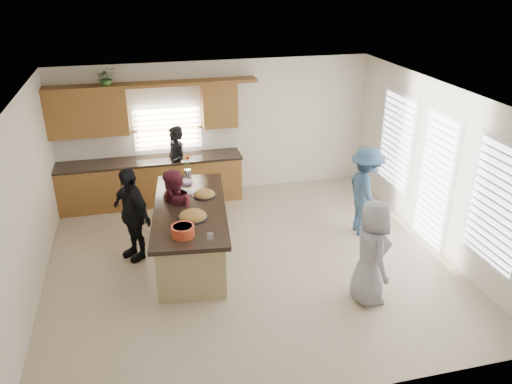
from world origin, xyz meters
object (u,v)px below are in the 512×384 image
object	(u,v)px
woman_left_front	(131,214)
island	(191,234)
salad_bowl	(183,230)
woman_right_front	(371,252)
woman_right_back	(365,191)
woman_left_back	(177,165)
woman_left_mid	(175,215)

from	to	relation	value
woman_left_front	island	bearing A→B (deg)	40.86
salad_bowl	woman_right_front	xyz separation A→B (m)	(2.56, -0.84, -0.24)
woman_right_back	woman_left_front	bearing A→B (deg)	90.24
salad_bowl	woman_left_back	bearing A→B (deg)	86.32
island	woman_right_front	bearing A→B (deg)	-29.97
woman_left_front	woman_left_mid	bearing A→B (deg)	44.86
woman_left_mid	woman_right_front	distance (m)	3.21
island	woman_left_mid	distance (m)	0.42
island	woman_left_back	world-z (taller)	woman_left_back
salad_bowl	woman_right_back	size ratio (longest dim) A/B	0.21
woman_left_mid	woman_left_back	bearing A→B (deg)	158.96
island	woman_right_front	distance (m)	2.96
woman_left_mid	woman_left_front	size ratio (longest dim) A/B	0.96
woman_left_back	woman_left_front	distance (m)	2.19
woman_right_front	salad_bowl	bearing A→B (deg)	75.34
salad_bowl	woman_right_front	distance (m)	2.71
woman_left_back	woman_left_mid	distance (m)	2.13
woman_left_back	woman_left_mid	xyz separation A→B (m)	(-0.24, -2.12, -0.04)
woman_left_front	woman_right_front	size ratio (longest dim) A/B	1.01
woman_left_front	salad_bowl	bearing A→B (deg)	-2.38
woman_left_back	woman_right_front	distance (m)	4.64
salad_bowl	woman_right_front	bearing A→B (deg)	-18.07
salad_bowl	woman_right_back	world-z (taller)	woman_right_back
island	salad_bowl	xyz separation A→B (m)	(-0.21, -0.93, 0.59)
woman_left_mid	woman_right_front	xyz separation A→B (m)	(2.60, -1.88, 0.03)
woman_left_mid	woman_right_back	size ratio (longest dim) A/B	0.93
salad_bowl	woman_left_mid	world-z (taller)	woman_left_mid
woman_right_front	island	bearing A→B (deg)	56.57
woman_right_back	woman_right_front	world-z (taller)	woman_right_back
woman_left_mid	woman_right_front	bearing A→B (deg)	39.52
salad_bowl	woman_left_mid	bearing A→B (deg)	92.00
island	woman_left_mid	xyz separation A→B (m)	(-0.24, 0.12, 0.32)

